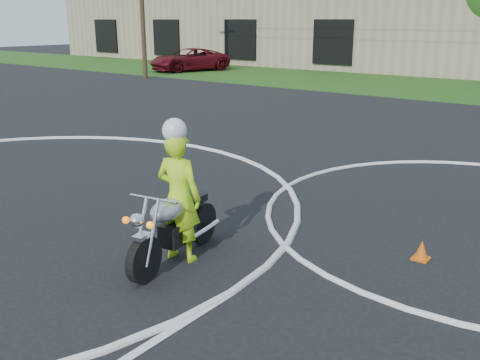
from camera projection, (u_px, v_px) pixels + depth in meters
The scene contains 7 objects.
grass_strip at pixel (420, 87), 28.77m from camera, with size 120.00×10.00×0.02m, color #1E4714.
course_markings at pixel (119, 207), 10.29m from camera, with size 19.05×19.05×0.12m.
primary_motorcycle at pixel (174, 226), 7.82m from camera, with size 0.77×2.19×1.16m.
rider_primary_grp at pixel (179, 193), 7.79m from camera, with size 0.78×0.59×2.15m.
pickup_grp at pixel (189, 60), 37.43m from camera, with size 4.30×6.16×1.56m.
traffic_cones at pixel (189, 260), 7.72m from camera, with size 18.36×14.79×0.30m.
warehouse at pixel (277, 12), 47.94m from camera, with size 41.00×17.00×8.30m.
Camera 1 is at (9.93, -1.93, 3.46)m, focal length 40.00 mm.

